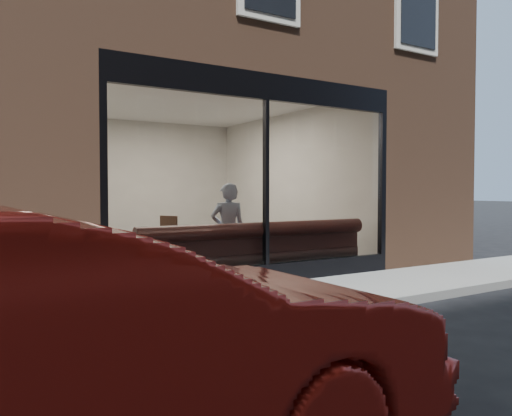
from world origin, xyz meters
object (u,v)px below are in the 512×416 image
banquette (252,266)px  parked_car (44,358)px  cafe_table_left (200,233)px  cafe_table_right (292,226)px  person (228,231)px  cafe_chair_left (162,254)px

banquette → parked_car: bearing=-130.4°
cafe_table_left → cafe_table_right: same height
banquette → cafe_table_right: bearing=34.3°
banquette → person: size_ratio=2.58×
cafe_chair_left → parked_car: 7.12m
cafe_table_left → parked_car: (-3.08, -4.95, -0.07)m
cafe_table_right → cafe_chair_left: 2.53m
person → cafe_chair_left: (-0.47, 1.76, -0.53)m
cafe_table_left → cafe_chair_left: size_ratio=1.41×
cafe_chair_left → parked_car: (-2.99, -6.45, 0.43)m
cafe_table_left → parked_car: 5.83m
cafe_table_left → cafe_table_right: 2.23m
cafe_table_left → person: bearing=-34.5°
cafe_table_left → parked_car: bearing=-121.9°
banquette → cafe_table_right: cafe_table_right is taller
person → cafe_table_right: bearing=-141.3°
banquette → person: bearing=134.6°
cafe_table_right → parked_car: parked_car is taller
banquette → cafe_table_left: bearing=140.4°
cafe_table_right → person: bearing=-157.6°
cafe_chair_left → person: bearing=80.6°
banquette → cafe_chair_left: banquette is taller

